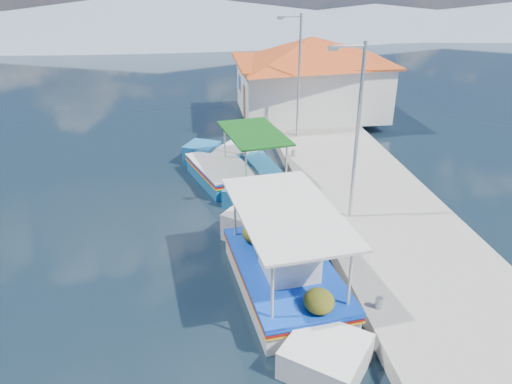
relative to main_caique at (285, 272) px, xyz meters
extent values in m
plane|color=black|center=(-1.66, 1.18, -0.56)|extent=(160.00, 160.00, 0.00)
cube|color=gray|center=(4.24, 7.18, -0.31)|extent=(5.00, 44.00, 0.50)
cylinder|color=#A5A8AD|center=(2.14, -1.82, 0.09)|extent=(0.20, 0.20, 0.30)
cylinder|color=#A5A8AD|center=(2.14, 3.18, 0.09)|extent=(0.20, 0.20, 0.30)
cylinder|color=#A5A8AD|center=(2.14, 9.18, 0.09)|extent=(0.20, 0.20, 0.30)
cylinder|color=#A5A8AD|center=(2.14, 15.18, 0.09)|extent=(0.20, 0.20, 0.30)
cube|color=silver|center=(-0.01, -0.09, -0.31)|extent=(3.06, 5.16, 1.07)
cube|color=silver|center=(0.38, 3.13, -0.18)|extent=(2.51, 2.51, 1.18)
cube|color=silver|center=(-0.40, -3.20, -0.31)|extent=(2.44, 2.44, 1.01)
cube|color=#0E3CB7|center=(-0.01, -0.09, 0.18)|extent=(3.15, 5.31, 0.07)
cube|color=#A0140D|center=(-0.01, -0.09, 0.09)|extent=(3.15, 5.31, 0.06)
cube|color=yellow|center=(-0.01, -0.09, 0.01)|extent=(3.15, 5.31, 0.05)
cube|color=#0E3CB7|center=(-0.01, -0.09, 0.26)|extent=(3.17, 5.27, 0.06)
cube|color=brown|center=(-0.01, -0.09, 0.23)|extent=(2.85, 5.04, 0.06)
cube|color=silver|center=(-0.05, -0.42, 0.85)|extent=(1.53, 1.62, 1.24)
cube|color=silver|center=(-0.05, -0.42, 1.49)|extent=(1.67, 1.75, 0.07)
cylinder|color=beige|center=(-0.75, 2.07, 1.13)|extent=(0.08, 0.08, 1.80)
cylinder|color=beige|center=(1.22, 1.83, 1.13)|extent=(0.08, 0.08, 1.80)
cylinder|color=beige|center=(-1.25, -2.01, 1.13)|extent=(0.08, 0.08, 1.80)
cylinder|color=beige|center=(0.72, -2.25, 1.13)|extent=(0.08, 0.08, 1.80)
cube|color=silver|center=(-0.01, -0.09, 2.03)|extent=(3.18, 5.17, 0.08)
ellipsoid|color=#454412|center=(-0.27, 1.53, 0.55)|extent=(0.86, 0.94, 0.64)
ellipsoid|color=#454412|center=(0.58, 2.00, 0.50)|extent=(0.72, 0.79, 0.54)
ellipsoid|color=#454412|center=(-0.04, -2.13, 0.51)|extent=(0.77, 0.84, 0.57)
sphere|color=#FF6008|center=(1.19, 0.45, 1.07)|extent=(0.45, 0.45, 0.45)
cube|color=silver|center=(0.05, 7.27, -0.34)|extent=(2.70, 4.13, 0.98)
cube|color=silver|center=(0.50, 9.80, -0.21)|extent=(2.06, 2.06, 1.08)
cube|color=silver|center=(-0.40, 4.82, -0.34)|extent=(2.00, 2.00, 0.92)
cube|color=#0E3CB7|center=(0.05, 7.27, 0.12)|extent=(2.79, 4.25, 0.06)
cube|color=#A0140D|center=(0.05, 7.27, 0.03)|extent=(2.79, 4.25, 0.05)
cube|color=yellow|center=(0.05, 7.27, -0.04)|extent=(2.79, 4.25, 0.04)
cube|color=#196197|center=(0.05, 7.27, 0.19)|extent=(2.80, 4.22, 0.05)
cube|color=brown|center=(0.05, 7.27, 0.16)|extent=(2.53, 4.02, 0.05)
cylinder|color=beige|center=(-0.48, 9.00, 0.98)|extent=(0.07, 0.07, 1.64)
cylinder|color=beige|center=(1.14, 8.70, 0.98)|extent=(0.07, 0.07, 1.64)
cylinder|color=beige|center=(-1.05, 5.84, 0.98)|extent=(0.07, 0.07, 1.64)
cylinder|color=beige|center=(0.57, 5.54, 0.98)|extent=(0.07, 0.07, 1.64)
cube|color=#0E4813|center=(0.05, 7.27, 1.80)|extent=(2.81, 4.15, 0.07)
cube|color=#196197|center=(-1.28, 7.92, -0.33)|extent=(2.97, 4.08, 1.02)
cube|color=#196197|center=(-0.53, 10.25, -0.20)|extent=(1.87, 1.87, 1.13)
cube|color=#196197|center=(-2.02, 5.66, -0.33)|extent=(1.82, 1.82, 0.97)
cube|color=#0E3CB7|center=(-1.28, 7.92, 0.15)|extent=(3.06, 4.21, 0.06)
cube|color=#A0140D|center=(-1.28, 7.92, 0.06)|extent=(3.06, 4.21, 0.05)
cube|color=yellow|center=(-1.28, 7.92, -0.01)|extent=(3.06, 4.21, 0.04)
cube|color=silver|center=(-1.28, 7.92, 0.22)|extent=(3.07, 4.18, 0.05)
cube|color=brown|center=(-1.28, 7.92, 0.19)|extent=(2.80, 3.97, 0.05)
cube|color=white|center=(4.54, 16.18, 1.44)|extent=(8.00, 6.00, 3.00)
cube|color=#A93517|center=(4.54, 16.18, 2.99)|extent=(8.64, 6.48, 0.10)
pyramid|color=#A93517|center=(4.54, 16.18, 3.64)|extent=(10.49, 10.49, 1.40)
cube|color=brown|center=(0.56, 15.18, 0.94)|extent=(0.06, 1.00, 2.00)
cube|color=#0E3CB7|center=(0.56, 17.68, 1.54)|extent=(0.06, 1.20, 0.90)
cylinder|color=#A5A8AD|center=(2.94, 3.18, 2.94)|extent=(0.12, 0.12, 6.00)
cylinder|color=#A5A8AD|center=(2.44, 3.18, 5.79)|extent=(1.00, 0.08, 0.08)
cube|color=#A5A8AD|center=(1.94, 3.18, 5.74)|extent=(0.30, 0.14, 0.14)
cylinder|color=#A5A8AD|center=(2.94, 12.18, 2.94)|extent=(0.12, 0.12, 6.00)
cylinder|color=#A5A8AD|center=(2.44, 12.18, 5.79)|extent=(1.00, 0.08, 0.08)
cube|color=#A5A8AD|center=(1.94, 12.18, 5.74)|extent=(0.30, 0.14, 0.14)
cone|color=slate|center=(-6.66, 57.18, 1.89)|extent=(96.00, 96.00, 5.50)
cone|color=slate|center=(23.34, 57.18, 1.04)|extent=(76.80, 76.80, 3.80)
camera|label=1|loc=(-2.37, -11.48, 8.08)|focal=34.14mm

